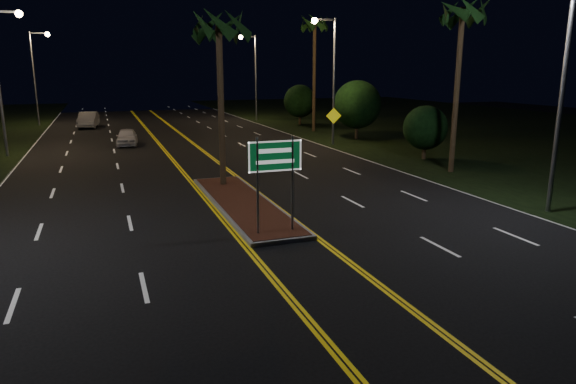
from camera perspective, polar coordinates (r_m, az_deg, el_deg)
name	(u,v)px	position (r m, az deg, el deg)	size (l,w,h in m)	color
ground	(307,265)	(14.77, 2.11, -8.08)	(120.00, 120.00, 0.00)	black
grass_right	(506,130)	(51.87, 23.05, 6.39)	(40.00, 110.00, 0.01)	black
median_island	(243,203)	(21.08, -5.05, -1.27)	(2.25, 10.25, 0.17)	gray
highway_sign	(275,165)	(16.64, -1.44, 3.00)	(1.80, 0.08, 3.20)	gray
streetlight_left_mid	(3,66)	(37.11, -29.09, 12.17)	(1.91, 0.44, 9.00)	gray
streetlight_left_far	(37,67)	(56.97, -26.10, 12.36)	(1.91, 0.44, 9.00)	gray
streetlight_right_near	(558,63)	(21.60, 27.78, 12.58)	(1.91, 0.44, 9.00)	gray
streetlight_right_mid	(329,66)	(38.15, 4.63, 13.76)	(1.91, 0.44, 9.00)	gray
streetlight_right_far	(252,67)	(56.96, -3.99, 13.65)	(1.91, 0.44, 9.00)	gray
palm_median	(219,26)	(23.86, -7.72, 17.79)	(2.40, 2.40, 8.30)	#382819
palm_right_near	(463,13)	(28.93, 18.83, 18.31)	(2.40, 2.40, 9.30)	#382819
palm_right_far	(315,25)	(46.50, 2.99, 18.02)	(2.40, 2.40, 10.30)	#382819
shrub_near	(425,128)	(32.80, 15.02, 6.91)	(2.70, 2.70, 3.30)	#382819
shrub_mid	(357,105)	(41.52, 7.70, 9.61)	(3.78, 3.78, 4.62)	#382819
shrub_far	(300,101)	(52.38, 1.33, 10.07)	(3.24, 3.24, 3.96)	#382819
car_near	(127,136)	(39.58, -17.48, 6.00)	(1.84, 4.28, 1.43)	white
car_far	(88,119)	(53.20, -21.32, 7.62)	(2.20, 5.13, 1.71)	#B3B5BD
warning_sign	(334,121)	(37.96, 5.08, 7.89)	(1.12, 0.22, 2.70)	gray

